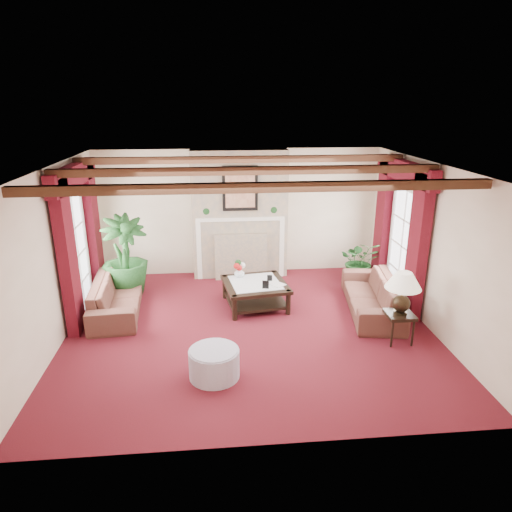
{
  "coord_description": "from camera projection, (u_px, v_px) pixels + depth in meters",
  "views": [
    {
      "loc": [
        -0.54,
        -6.85,
        3.63
      ],
      "look_at": [
        0.14,
        0.4,
        1.15
      ],
      "focal_mm": 32.0,
      "sensor_mm": 36.0,
      "label": 1
    }
  ],
  "objects": [
    {
      "name": "flower_vase",
      "position": [
        239.0,
        273.0,
        8.62
      ],
      "size": [
        0.35,
        0.35,
        0.19
      ],
      "primitive_type": "imported",
      "rotation": [
        0.0,
        0.0,
        -0.43
      ],
      "color": "silver",
      "rests_on": "coffee_table"
    },
    {
      "name": "ceiling",
      "position": [
        249.0,
        167.0,
        6.8
      ],
      "size": [
        6.0,
        6.0,
        0.0
      ],
      "primitive_type": "plane",
      "rotation": [
        3.14,
        0.0,
        0.0
      ],
      "color": "white",
      "rests_on": "floor"
    },
    {
      "name": "photo_frame_a",
      "position": [
        266.0,
        285.0,
        8.09
      ],
      "size": [
        0.12,
        0.04,
        0.16
      ],
      "primitive_type": null,
      "rotation": [
        0.0,
        0.0,
        -0.17
      ],
      "color": "black",
      "rests_on": "coffee_table"
    },
    {
      "name": "french_door_left",
      "position": [
        69.0,
        195.0,
        7.66
      ],
      "size": [
        0.1,
        1.1,
        2.16
      ],
      "primitive_type": null,
      "color": "white",
      "rests_on": "ground"
    },
    {
      "name": "ottoman",
      "position": [
        214.0,
        363.0,
        6.27
      ],
      "size": [
        0.7,
        0.7,
        0.41
      ],
      "primitive_type": "cylinder",
      "color": "#9790A4",
      "rests_on": "ground"
    },
    {
      "name": "floor",
      "position": [
        250.0,
        328.0,
        7.67
      ],
      "size": [
        6.0,
        6.0,
        0.0
      ],
      "primitive_type": "plane",
      "color": "#470C14",
      "rests_on": "ground"
    },
    {
      "name": "photo_frame_b",
      "position": [
        270.0,
        278.0,
        8.44
      ],
      "size": [
        0.1,
        0.02,
        0.12
      ],
      "primitive_type": null,
      "rotation": [
        0.0,
        0.0,
        -0.05
      ],
      "color": "black",
      "rests_on": "coffee_table"
    },
    {
      "name": "french_door_right",
      "position": [
        409.0,
        189.0,
        8.19
      ],
      "size": [
        0.1,
        1.1,
        2.16
      ],
      "primitive_type": null,
      "color": "white",
      "rests_on": "ground"
    },
    {
      "name": "side_table",
      "position": [
        398.0,
        327.0,
        7.19
      ],
      "size": [
        0.52,
        0.52,
        0.49
      ],
      "primitive_type": null,
      "rotation": [
        0.0,
        0.0,
        0.29
      ],
      "color": "black",
      "rests_on": "ground"
    },
    {
      "name": "small_plant",
      "position": [
        360.0,
        265.0,
        9.56
      ],
      "size": [
        1.15,
        1.21,
        0.72
      ],
      "primitive_type": "imported",
      "rotation": [
        0.0,
        0.0,
        -0.18
      ],
      "color": "black",
      "rests_on": "ground"
    },
    {
      "name": "potted_palm",
      "position": [
        126.0,
        273.0,
        8.92
      ],
      "size": [
        2.2,
        2.31,
        0.88
      ],
      "primitive_type": "imported",
      "rotation": [
        0.0,
        0.0,
        0.5
      ],
      "color": "black",
      "rests_on": "ground"
    },
    {
      "name": "curtains_left",
      "position": [
        72.0,
        170.0,
        7.54
      ],
      "size": [
        0.2,
        2.4,
        2.55
      ],
      "primitive_type": null,
      "color": "#430810",
      "rests_on": "ground"
    },
    {
      "name": "fireplace",
      "position": [
        239.0,
        150.0,
        9.2
      ],
      "size": [
        2.0,
        0.52,
        2.7
      ],
      "primitive_type": null,
      "color": "tan",
      "rests_on": "ground"
    },
    {
      "name": "right_wall",
      "position": [
        431.0,
        247.0,
        7.5
      ],
      "size": [
        0.02,
        5.5,
        2.7
      ],
      "primitive_type": "cube",
      "color": "beige",
      "rests_on": "ground"
    },
    {
      "name": "left_wall",
      "position": [
        54.0,
        258.0,
        6.97
      ],
      "size": [
        0.02,
        5.5,
        2.7
      ],
      "primitive_type": "cube",
      "color": "beige",
      "rests_on": "ground"
    },
    {
      "name": "sofa_left",
      "position": [
        116.0,
        291.0,
        8.19
      ],
      "size": [
        2.13,
        0.91,
        0.8
      ],
      "primitive_type": "imported",
      "rotation": [
        0.0,
        0.0,
        1.65
      ],
      "color": "#370F19",
      "rests_on": "ground"
    },
    {
      "name": "back_wall",
      "position": [
        239.0,
        212.0,
        9.83
      ],
      "size": [
        6.0,
        0.02,
        2.7
      ],
      "primitive_type": "cube",
      "color": "beige",
      "rests_on": "ground"
    },
    {
      "name": "ceiling_beams",
      "position": [
        249.0,
        171.0,
        6.82
      ],
      "size": [
        6.0,
        3.0,
        0.12
      ],
      "primitive_type": null,
      "color": "#381E12",
      "rests_on": "ceiling"
    },
    {
      "name": "book",
      "position": [
        273.0,
        279.0,
        8.17
      ],
      "size": [
        0.24,
        0.23,
        0.3
      ],
      "primitive_type": "imported",
      "rotation": [
        0.0,
        0.0,
        0.68
      ],
      "color": "black",
      "rests_on": "coffee_table"
    },
    {
      "name": "table_lamp",
      "position": [
        402.0,
        293.0,
        7.0
      ],
      "size": [
        0.55,
        0.55,
        0.7
      ],
      "primitive_type": null,
      "color": "black",
      "rests_on": "side_table"
    },
    {
      "name": "coffee_table",
      "position": [
        255.0,
        294.0,
        8.46
      ],
      "size": [
        1.27,
        1.27,
        0.46
      ],
      "primitive_type": null,
      "rotation": [
        0.0,
        0.0,
        0.15
      ],
      "color": "black",
      "rests_on": "ground"
    },
    {
      "name": "curtains_right",
      "position": [
        406.0,
        165.0,
        8.04
      ],
      "size": [
        0.2,
        2.4,
        2.55
      ],
      "primitive_type": null,
      "color": "#430810",
      "rests_on": "ground"
    },
    {
      "name": "sofa_right",
      "position": [
        373.0,
        290.0,
        8.2
      ],
      "size": [
        2.28,
        1.21,
        0.82
      ],
      "primitive_type": "imported",
      "rotation": [
        0.0,
        0.0,
        -1.72
      ],
      "color": "#370F19",
      "rests_on": "ground"
    }
  ]
}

